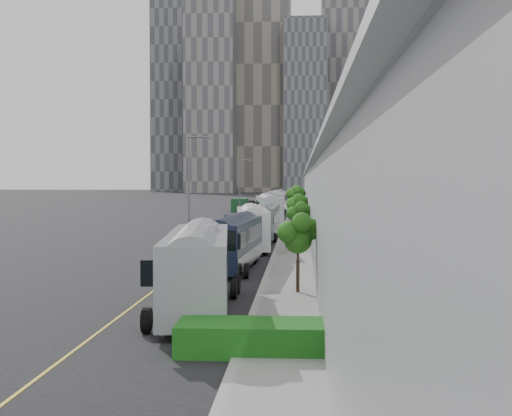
# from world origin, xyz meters

# --- Properties ---
(ground) EXTENTS (800.00, 800.00, 0.00)m
(ground) POSITION_xyz_m (0.00, 0.00, 0.00)
(ground) COLOR black
(ground) RESTS_ON ground
(sidewalk) EXTENTS (10.00, 170.00, 0.12)m
(sidewalk) POSITION_xyz_m (9.00, 55.00, 0.06)
(sidewalk) COLOR gray
(sidewalk) RESTS_ON ground
(lane_line) EXTENTS (0.12, 160.00, 0.02)m
(lane_line) POSITION_xyz_m (-1.50, 55.00, 0.01)
(lane_line) COLOR gold
(lane_line) RESTS_ON ground
(depot) EXTENTS (12.45, 160.40, 7.20)m
(depot) POSITION_xyz_m (12.99, 55.00, 3.51)
(depot) COLOR gray
(depot) RESTS_ON ground
(skyline) EXTENTS (145.00, 64.00, 120.00)m
(skyline) POSITION_xyz_m (-2.90, 324.16, 50.85)
(skyline) COLOR slate
(skyline) RESTS_ON ground
(bus_0) EXTENTS (3.89, 13.14, 3.78)m
(bus_0) POSITION_xyz_m (1.67, 6.63, 1.60)
(bus_0) COLOR #919499
(bus_0) RESTS_ON ground
(bus_1) EXTENTS (3.16, 12.13, 3.51)m
(bus_1) POSITION_xyz_m (1.81, 21.50, 1.48)
(bus_1) COLOR black
(bus_1) RESTS_ON ground
(bus_2) EXTENTS (3.68, 12.71, 3.66)m
(bus_2) POSITION_xyz_m (2.12, 35.23, 1.55)
(bus_2) COLOR silver
(bus_2) RESTS_ON ground
(bus_3) EXTENTS (2.69, 12.02, 3.50)m
(bus_3) POSITION_xyz_m (2.63, 46.04, 1.48)
(bus_3) COLOR slate
(bus_3) RESTS_ON ground
(bus_4) EXTENTS (4.16, 14.09, 4.06)m
(bus_4) POSITION_xyz_m (2.23, 63.97, 1.71)
(bus_4) COLOR #AEAFB9
(bus_4) RESTS_ON ground
(bus_5) EXTENTS (3.78, 13.50, 3.89)m
(bus_5) POSITION_xyz_m (1.81, 75.25, 1.64)
(bus_5) COLOR black
(bus_5) RESTS_ON ground
(bus_6) EXTENTS (3.41, 13.74, 3.98)m
(bus_6) POSITION_xyz_m (1.72, 90.67, 1.68)
(bus_6) COLOR silver
(bus_6) RESTS_ON ground
(bus_7) EXTENTS (3.26, 13.82, 4.01)m
(bus_7) POSITION_xyz_m (2.00, 103.17, 1.69)
(bus_7) COLOR gray
(bus_7) RESTS_ON ground
(tree_0) EXTENTS (1.45, 1.45, 3.76)m
(tree_0) POSITION_xyz_m (6.08, 11.59, 2.99)
(tree_0) COLOR black
(tree_0) RESTS_ON ground
(tree_1) EXTENTS (1.49, 1.49, 3.64)m
(tree_1) POSITION_xyz_m (6.05, 34.87, 2.85)
(tree_1) COLOR black
(tree_1) RESTS_ON ground
(tree_2) EXTENTS (2.00, 2.00, 4.02)m
(tree_2) POSITION_xyz_m (5.80, 56.77, 3.00)
(tree_2) COLOR black
(tree_2) RESTS_ON ground
(tree_3) EXTENTS (2.44, 2.44, 4.91)m
(tree_3) POSITION_xyz_m (5.35, 83.81, 3.68)
(tree_3) COLOR black
(tree_3) RESTS_ON ground
(street_lamp_near) EXTENTS (2.04, 0.22, 9.74)m
(street_lamp_near) POSITION_xyz_m (-3.53, 37.97, 5.57)
(street_lamp_near) COLOR #59595E
(street_lamp_near) RESTS_ON ground
(street_lamp_far) EXTENTS (2.04, 0.22, 9.48)m
(street_lamp_far) POSITION_xyz_m (-4.28, 99.10, 5.44)
(street_lamp_far) COLOR #59595E
(street_lamp_far) RESTS_ON ground
(shipping_container) EXTENTS (2.78, 5.63, 2.46)m
(shipping_container) POSITION_xyz_m (-5.02, 105.51, 1.23)
(shipping_container) COLOR #11391C
(shipping_container) RESTS_ON ground
(suv) EXTENTS (3.78, 6.43, 1.68)m
(suv) POSITION_xyz_m (-4.26, 122.15, 0.84)
(suv) COLOR black
(suv) RESTS_ON ground
(hedge) EXTENTS (5.44, 2.37, 1.05)m
(hedge) POSITION_xyz_m (4.78, -0.84, 0.53)
(hedge) COLOR #185715
(hedge) RESTS_ON ground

